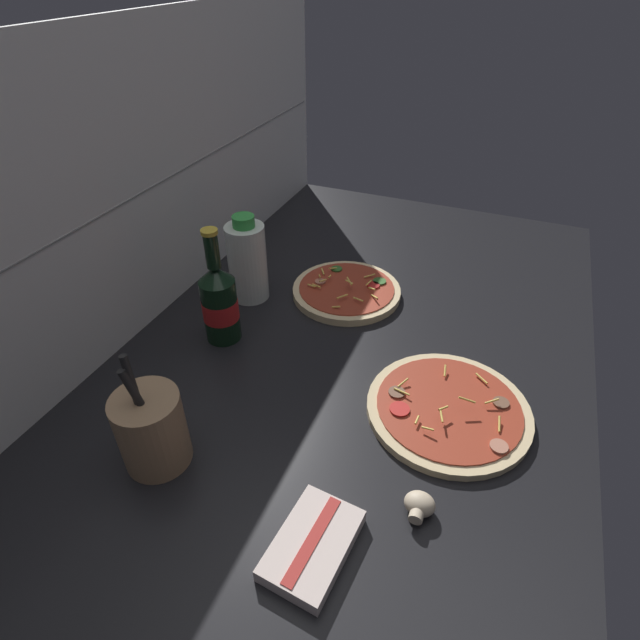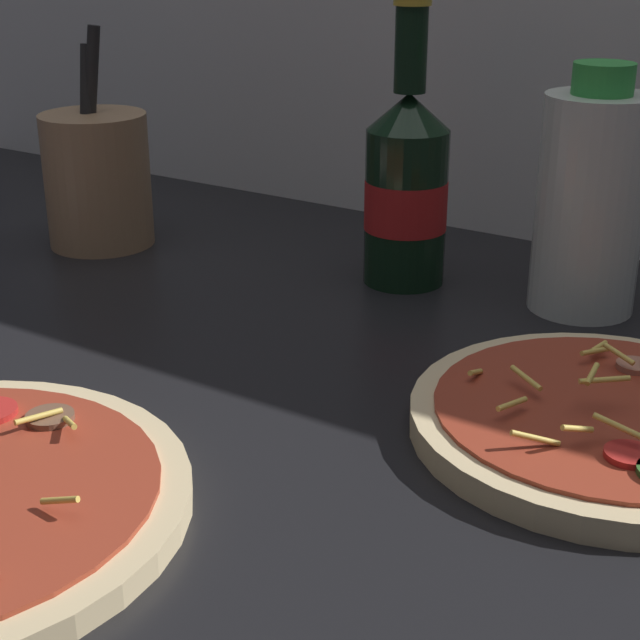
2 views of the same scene
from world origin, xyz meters
The scene contains 9 objects.
counter_slab centered at (0.00, 0.00, 1.25)cm, with size 160.00×90.00×2.50cm.
tile_backsplash centered at (0.00, 45.50, 30.00)cm, with size 160.00×1.13×60.00cm.
pizza_near centered at (-7.83, -20.46, 3.37)cm, with size 28.62×28.62×4.70cm.
pizza_far centered at (20.61, 8.91, 3.52)cm, with size 25.36×25.36×4.90cm.
beer_bottle centered at (-4.21, 27.31, 11.37)cm, with size 7.35×7.35×24.84cm.
oil_bottle centered at (11.50, 29.62, 11.85)cm, with size 8.78×8.78×20.34cm.
mushroom_left centered at (-28.82, -20.22, 4.10)cm, with size 4.79×4.56×3.19cm.
utensil_crock centered at (-35.23, 20.56, 9.25)cm, with size 10.44×10.44×21.34cm.
dish_towel centered at (-39.95, -8.24, 3.71)cm, with size 15.46×10.72×2.56cm.
Camera 1 is at (-72.56, -22.81, 68.48)cm, focal length 28.00 mm.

